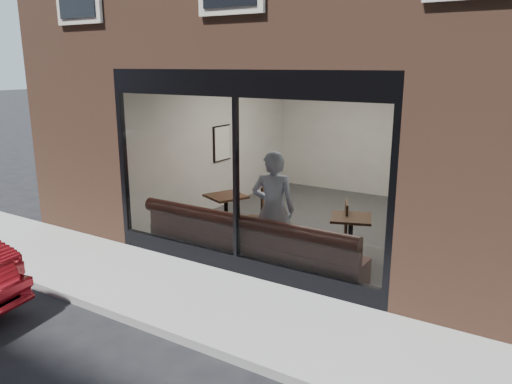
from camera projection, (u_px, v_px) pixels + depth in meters
The scene contains 21 objects.
ground at pixel (147, 327), 6.40m from camera, with size 120.00×120.00×0.00m, color black.
sidewalk_near at pixel (196, 297), 7.22m from camera, with size 40.00×2.00×0.01m, color gray.
kerb_near at pixel (144, 324), 6.35m from camera, with size 40.00×0.10×0.12m, color gray.
host_building_pier_left at pixel (245, 124), 14.50m from camera, with size 2.50×12.00×3.20m, color brown.
host_building_backfill at pixel (403, 122), 15.03m from camera, with size 5.00×6.00×3.20m, color brown.
cafe_floor at pixel (316, 224), 10.50m from camera, with size 6.00×6.00×0.00m, color #2D2D30.
cafe_ceiling at pixel (321, 69), 9.72m from camera, with size 6.00×6.00×0.00m, color white.
cafe_wall_back at pixel (369, 133), 12.56m from camera, with size 5.00×5.00×0.00m, color beige.
cafe_wall_left at pixel (219, 140), 11.39m from camera, with size 6.00×6.00×0.00m, color beige.
cafe_wall_right at pixel (446, 162), 8.83m from camera, with size 6.00×6.00×0.00m, color beige.
storefront_kick at pixel (237, 264), 8.05m from camera, with size 5.00×0.10×0.30m, color black.
storefront_header at pixel (235, 83), 7.34m from camera, with size 5.00×0.10×0.40m, color black.
storefront_mullion at pixel (236, 179), 7.70m from camera, with size 0.06×0.10×2.50m, color black.
storefront_glass at pixel (235, 180), 7.68m from camera, with size 4.80×4.80×0.00m, color white.
banquette at pixel (250, 252), 8.36m from camera, with size 4.00×0.55×0.45m, color #361913.
person at pixel (273, 210), 8.14m from camera, with size 0.71×0.47×1.94m, color #A8BDDC.
cafe_table_left at pixel (226, 196), 9.87m from camera, with size 0.68×0.68×0.04m, color #331B13.
cafe_table_right at pixel (351, 218), 8.47m from camera, with size 0.67×0.67×0.04m, color #331B13.
cafe_chair_left at pixel (256, 219), 10.10m from camera, with size 0.40×0.40×0.04m, color #331B13.
cafe_chair_right at pixel (334, 240), 8.85m from camera, with size 0.44×0.44×0.04m, color #331B13.
wall_poster at pixel (222, 143), 11.46m from camera, with size 0.02×0.57×0.76m, color white.
Camera 1 is at (4.25, -4.15, 3.27)m, focal length 35.00 mm.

